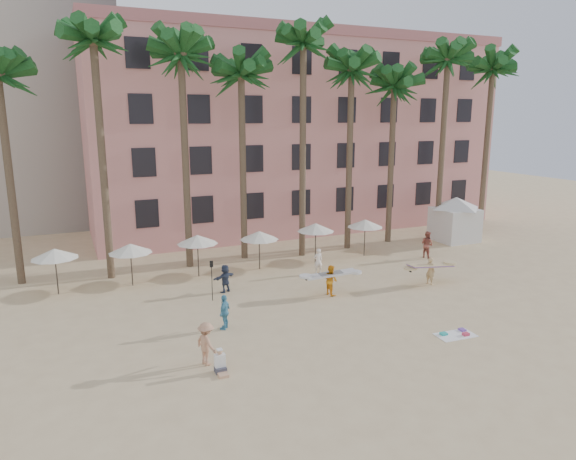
# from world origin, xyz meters

# --- Properties ---
(ground) EXTENTS (120.00, 120.00, 0.00)m
(ground) POSITION_xyz_m (0.00, 0.00, 0.00)
(ground) COLOR #D1B789
(ground) RESTS_ON ground
(pink_hotel) EXTENTS (35.00, 14.00, 16.00)m
(pink_hotel) POSITION_xyz_m (7.00, 26.00, 8.00)
(pink_hotel) COLOR #DA8884
(pink_hotel) RESTS_ON ground
(palm_row) EXTENTS (44.40, 5.40, 16.30)m
(palm_row) POSITION_xyz_m (0.51, 15.00, 12.97)
(palm_row) COLOR brown
(palm_row) RESTS_ON ground
(umbrella_row) EXTENTS (22.50, 2.70, 2.73)m
(umbrella_row) POSITION_xyz_m (-3.00, 12.50, 2.33)
(umbrella_row) COLOR #332B23
(umbrella_row) RESTS_ON ground
(cabana) EXTENTS (4.58, 4.58, 3.50)m
(cabana) POSITION_xyz_m (15.97, 13.60, 2.07)
(cabana) COLOR silver
(cabana) RESTS_ON ground
(beach_towel) EXTENTS (1.86, 1.11, 0.14)m
(beach_towel) POSITION_xyz_m (3.56, -0.74, 0.03)
(beach_towel) COLOR white
(beach_towel) RESTS_ON ground
(carrier_yellow) EXTENTS (2.90, 0.75, 1.65)m
(carrier_yellow) POSITION_xyz_m (7.15, 5.58, 0.94)
(carrier_yellow) COLOR tan
(carrier_yellow) RESTS_ON ground
(carrier_white) EXTENTS (2.96, 1.16, 1.70)m
(carrier_white) POSITION_xyz_m (0.90, 6.31, 0.92)
(carrier_white) COLOR orange
(carrier_white) RESTS_ON ground
(beachgoers) EXTENTS (19.27, 10.54, 1.89)m
(beachgoers) POSITION_xyz_m (-1.01, 6.55, 0.87)
(beachgoers) COLOR #974C3F
(beachgoers) RESTS_ON ground
(paddle) EXTENTS (0.18, 0.04, 2.23)m
(paddle) POSITION_xyz_m (-5.39, 8.04, 1.41)
(paddle) COLOR black
(paddle) RESTS_ON ground
(seated_man) EXTENTS (0.42, 0.74, 0.96)m
(seated_man) POSITION_xyz_m (-7.25, 0.17, 0.33)
(seated_man) COLOR #3F3F4C
(seated_man) RESTS_ON ground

